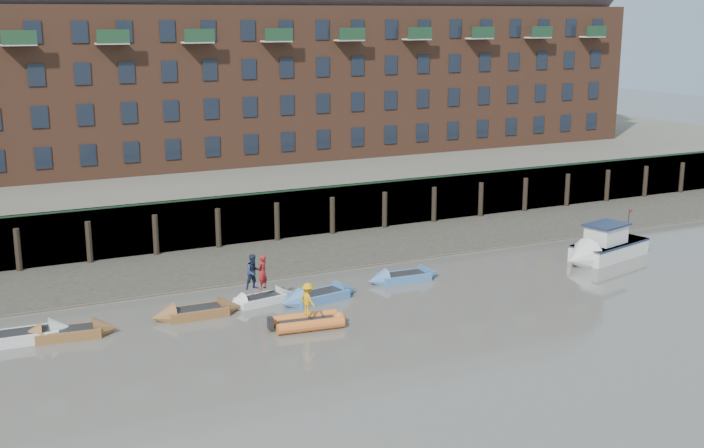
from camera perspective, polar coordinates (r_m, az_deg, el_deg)
ground at (r=38.66m, az=4.37°, el=-8.76°), size 220.00×220.00×0.00m
foreshore at (r=54.07m, az=-5.36°, el=-2.26°), size 110.00×8.00×0.50m
mud_band at (r=51.03m, az=-3.99°, el=-3.20°), size 110.00×1.60×0.10m
river_wall at (r=57.67m, az=-6.96°, el=0.32°), size 110.00×1.23×3.30m
bank_terrace at (r=70.41m, az=-10.66°, el=2.58°), size 110.00×28.00×3.20m
apartment_terrace at (r=70.19m, az=-11.29°, el=11.75°), size 80.60×15.56×20.98m
rowboat_0 at (r=43.19m, az=-20.61°, el=-6.83°), size 5.02×1.66×1.44m
rowboat_1 at (r=43.02m, az=-17.88°, el=-6.72°), size 4.62×1.85×1.30m
rowboat_2 at (r=44.40m, az=-9.96°, el=-5.62°), size 4.58×1.44×1.32m
rowboat_3 at (r=45.90m, az=-5.93°, el=-4.89°), size 4.15×1.81×1.16m
rowboat_4 at (r=46.14m, az=-2.11°, el=-4.68°), size 4.81×2.10×1.35m
rowboat_5 at (r=49.51m, az=3.39°, el=-3.44°), size 4.49×1.50×1.29m
rib_tender at (r=42.39m, az=-2.72°, el=-6.31°), size 3.64×2.04×0.62m
motor_launch at (r=55.38m, az=15.66°, el=-1.58°), size 7.09×3.85×2.79m
person_rower_a at (r=45.42m, az=-5.82°, el=-3.11°), size 0.79×0.74×1.82m
person_rower_b at (r=45.47m, az=-6.38°, el=-3.09°), size 0.96×0.78×1.84m
person_rib_crew at (r=42.00m, az=-2.86°, el=-4.89°), size 0.76×1.12×1.61m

